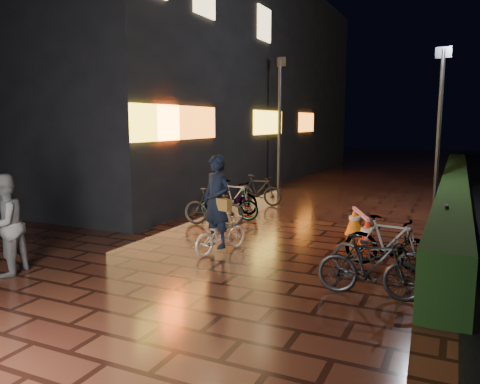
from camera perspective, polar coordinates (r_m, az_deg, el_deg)
The scene contains 11 objects.
ground at distance 9.21m, azimuth 2.64°, elevation -8.00°, with size 80.00×80.00×0.00m, color #381911.
hedge at distance 16.30m, azimuth 24.65°, elevation 0.28°, with size 0.70×20.00×1.00m, color black.
bystander_person at distance 8.94m, azimuth -26.87°, elevation -3.60°, with size 0.86×0.67×1.76m, color #505052.
storefront_block at distance 23.56m, azimuth -8.29°, elevation 13.03°, with size 12.09×22.00×9.00m.
lamp_post_hedge at distance 15.02m, azimuth 23.14°, elevation 7.83°, with size 0.46×0.15×4.75m.
lamp_post_sf at distance 17.98m, azimuth 4.85°, elevation 8.93°, with size 0.48×0.14×5.00m.
cyclist at distance 9.39m, azimuth -2.64°, elevation -3.04°, with size 0.88×1.46×1.98m.
traffic_barrier at distance 10.68m, azimuth 14.43°, elevation -4.13°, with size 0.96×1.60×0.66m.
cart_assembly at distance 9.98m, azimuth 24.69°, elevation -4.14°, with size 0.69×0.74×1.10m.
parked_bikes_storefront at distance 13.18m, azimuth -0.63°, elevation -0.87°, with size 1.94×3.84×0.96m.
parked_bikes_hedge at distance 8.14m, azimuth 16.67°, elevation -7.22°, with size 1.72×2.15×0.96m.
Camera 1 is at (3.35, -8.16, 2.62)m, focal length 35.00 mm.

